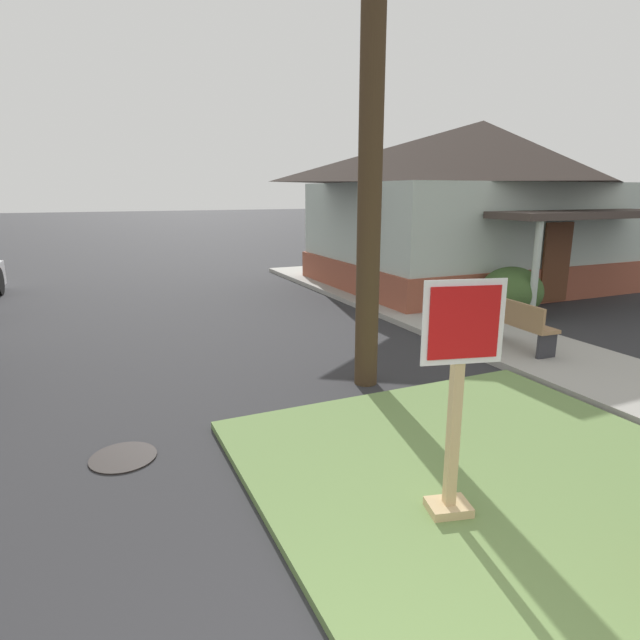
{
  "coord_description": "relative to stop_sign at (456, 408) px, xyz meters",
  "views": [
    {
      "loc": [
        -1.02,
        -1.33,
        2.79
      ],
      "look_at": [
        1.83,
        5.02,
        1.07
      ],
      "focal_mm": 29.28,
      "sensor_mm": 36.0,
      "label": 1
    }
  ],
  "objects": [
    {
      "name": "grass_corner_patch",
      "position": [
        0.84,
        0.0,
        -1.01
      ],
      "size": [
        4.65,
        5.33,
        0.08
      ],
      "primitive_type": "cube",
      "color": "#668447",
      "rests_on": "ground"
    },
    {
      "name": "manhole_cover",
      "position": [
        -2.51,
        2.33,
        -1.05
      ],
      "size": [
        0.7,
        0.7,
        0.02
      ],
      "primitive_type": "cylinder",
      "color": "black",
      "rests_on": "ground"
    },
    {
      "name": "street_bench",
      "position": [
        4.08,
        3.43,
        -0.47
      ],
      "size": [
        0.5,
        1.49,
        0.85
      ],
      "color": "#93704C",
      "rests_on": "sidewalk_strip"
    },
    {
      "name": "stop_sign",
      "position": [
        0.0,
        0.0,
        0.0
      ],
      "size": [
        0.67,
        0.36,
        2.05
      ],
      "color": "tan",
      "rests_on": "grass_corner_patch"
    },
    {
      "name": "corner_house",
      "position": [
        8.15,
        9.38,
        1.39
      ],
      "size": [
        9.28,
        7.65,
        4.77
      ],
      "color": "brown",
      "rests_on": "ground"
    },
    {
      "name": "shrub_near_porch",
      "position": [
        6.18,
        5.75,
        -0.49
      ],
      "size": [
        1.39,
        1.39,
        1.13
      ],
      "primitive_type": "ellipsoid",
      "color": "#3B592A",
      "rests_on": "ground"
    },
    {
      "name": "sidewalk_strip",
      "position": [
        4.37,
        4.83,
        -0.99
      ],
      "size": [
        2.2,
        19.32,
        0.12
      ],
      "primitive_type": "cube",
      "color": "#9E9B93",
      "rests_on": "ground"
    }
  ]
}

